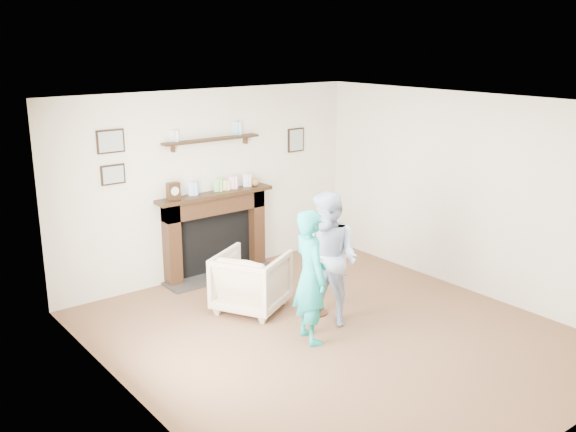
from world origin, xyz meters
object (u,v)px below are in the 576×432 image
object	(u,v)px
woman	(310,339)
pedestal_table	(316,260)
man	(328,322)
armchair	(252,309)

from	to	relation	value
woman	pedestal_table	distance (m)	0.95
woman	pedestal_table	size ratio (longest dim) A/B	1.34
man	woman	size ratio (longest dim) A/B	1.05
armchair	man	world-z (taller)	man
pedestal_table	woman	bearing A→B (deg)	-135.37
pedestal_table	man	bearing A→B (deg)	-98.89
man	pedestal_table	world-z (taller)	pedestal_table
armchair	pedestal_table	size ratio (longest dim) A/B	0.72
armchair	woman	size ratio (longest dim) A/B	0.54
armchair	man	distance (m)	0.96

